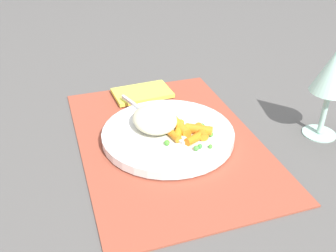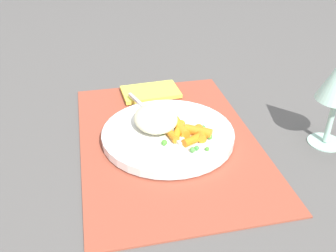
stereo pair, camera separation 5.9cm
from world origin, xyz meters
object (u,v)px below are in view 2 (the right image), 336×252
(napkin, at_px, (149,92))
(carrot_portion, at_px, (187,132))
(rice_mound, at_px, (156,118))
(fork, at_px, (159,121))
(plate, at_px, (168,134))

(napkin, bearing_deg, carrot_portion, 9.14)
(rice_mound, distance_m, carrot_portion, 0.06)
(rice_mound, height_order, fork, rice_mound)
(plate, height_order, fork, fork)
(carrot_portion, bearing_deg, fork, -143.12)
(plate, relative_size, napkin, 1.94)
(plate, xyz_separation_m, napkin, (-0.18, -0.00, -0.00))
(plate, distance_m, carrot_portion, 0.04)
(napkin, bearing_deg, rice_mound, -5.19)
(plate, bearing_deg, napkin, -178.79)
(carrot_portion, xyz_separation_m, napkin, (-0.20, -0.03, -0.02))
(carrot_portion, xyz_separation_m, fork, (-0.05, -0.04, -0.00))
(plate, xyz_separation_m, rice_mound, (-0.02, -0.02, 0.02))
(carrot_portion, relative_size, fork, 0.42)
(carrot_portion, bearing_deg, napkin, -170.86)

